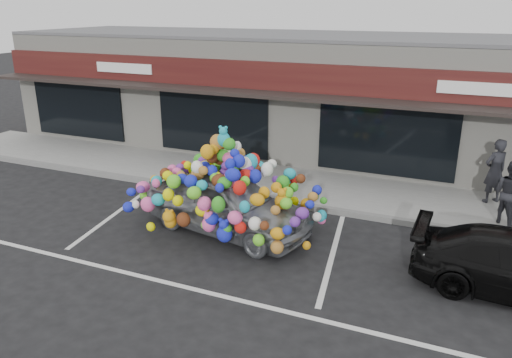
% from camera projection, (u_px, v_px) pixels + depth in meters
% --- Properties ---
extents(ground, '(90.00, 90.00, 0.00)m').
position_uv_depth(ground, '(218.00, 237.00, 12.12)').
color(ground, black).
rests_on(ground, ground).
extents(shop_building, '(24.00, 7.20, 4.31)m').
position_uv_depth(shop_building, '(320.00, 94.00, 18.72)').
color(shop_building, beige).
rests_on(shop_building, ground).
extents(sidewalk, '(26.00, 3.00, 0.15)m').
position_uv_depth(sidewalk, '(277.00, 183.00, 15.56)').
color(sidewalk, gray).
rests_on(sidewalk, ground).
extents(kerb, '(26.00, 0.18, 0.16)m').
position_uv_depth(kerb, '(258.00, 199.00, 14.26)').
color(kerb, slate).
rests_on(kerb, ground).
extents(parking_stripe_left, '(0.73, 4.37, 0.01)m').
position_uv_depth(parking_stripe_left, '(116.00, 213.00, 13.48)').
color(parking_stripe_left, silver).
rests_on(parking_stripe_left, ground).
extents(parking_stripe_mid, '(0.73, 4.37, 0.01)m').
position_uv_depth(parking_stripe_mid, '(332.00, 254.00, 11.25)').
color(parking_stripe_mid, silver).
rests_on(parking_stripe_mid, ground).
extents(lane_line, '(14.00, 0.12, 0.01)m').
position_uv_depth(lane_line, '(256.00, 304.00, 9.38)').
color(lane_line, silver).
rests_on(lane_line, ground).
extents(toy_car, '(3.14, 4.92, 2.69)m').
position_uv_depth(toy_car, '(227.00, 196.00, 12.17)').
color(toy_car, gray).
rests_on(toy_car, ground).
extents(pedestrian_a, '(0.78, 0.74, 1.80)m').
position_uv_depth(pedestrian_a, '(495.00, 171.00, 13.57)').
color(pedestrian_a, black).
rests_on(pedestrian_a, sidewalk).
extents(pedestrian_b, '(1.00, 1.00, 1.64)m').
position_uv_depth(pedestrian_b, '(510.00, 192.00, 12.25)').
color(pedestrian_b, black).
rests_on(pedestrian_b, sidewalk).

